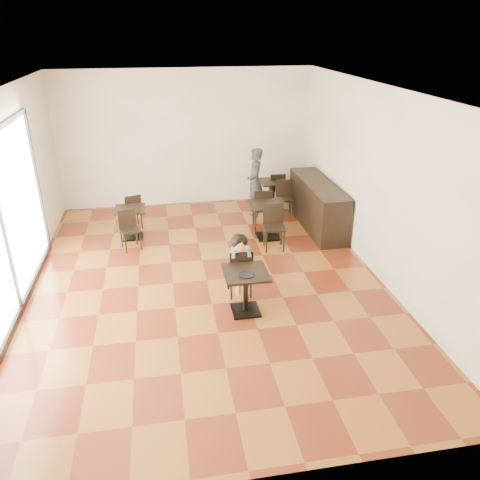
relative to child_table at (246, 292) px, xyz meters
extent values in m
cube|color=brown|center=(-0.49, 1.07, -0.35)|extent=(6.00, 8.00, 0.01)
cube|color=white|center=(-0.49, 1.07, 2.85)|extent=(6.00, 8.00, 0.01)
cube|color=white|center=(-0.49, 5.07, 1.25)|extent=(6.00, 0.01, 3.20)
cube|color=white|center=(-0.49, -2.93, 1.25)|extent=(6.00, 0.01, 3.20)
cube|color=white|center=(-3.49, 1.07, 1.25)|extent=(0.01, 8.00, 3.20)
cube|color=white|center=(2.51, 1.07, 1.25)|extent=(0.01, 8.00, 3.20)
cube|color=white|center=(-3.46, 0.57, 1.05)|extent=(0.04, 4.50, 2.60)
cylinder|color=black|center=(0.00, -0.10, 0.36)|extent=(0.24, 0.24, 0.01)
imported|color=#343438|center=(0.97, 4.05, 0.43)|extent=(0.42, 0.60, 1.56)
cube|color=black|center=(2.16, 3.07, 0.15)|extent=(0.60, 2.40, 1.00)
camera|label=1|loc=(-1.14, -6.05, 3.72)|focal=35.00mm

